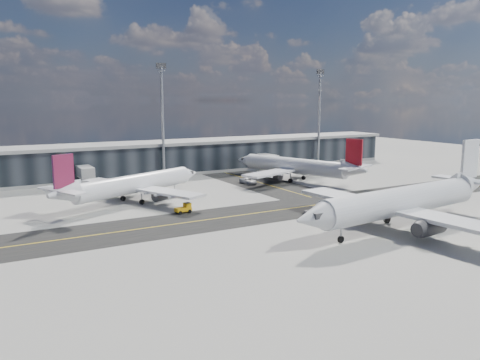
{
  "coord_description": "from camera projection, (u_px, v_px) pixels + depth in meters",
  "views": [
    {
      "loc": [
        -41.01,
        -65.02,
        19.74
      ],
      "look_at": [
        1.29,
        10.37,
        5.0
      ],
      "focal_mm": 35.0,
      "sensor_mm": 36.0,
      "label": 1
    }
  ],
  "objects": [
    {
      "name": "ground",
      "position": [
        263.0,
        219.0,
        79.0
      ],
      "size": [
        300.0,
        300.0,
        0.0
      ],
      "primitive_type": "plane",
      "color": "gray",
      "rests_on": "ground"
    },
    {
      "name": "taxiway_lanes",
      "position": [
        251.0,
        204.0,
        90.11
      ],
      "size": [
        180.0,
        63.0,
        0.03
      ],
      "color": "black",
      "rests_on": "ground"
    },
    {
      "name": "terminal_concourse",
      "position": [
        155.0,
        159.0,
        125.56
      ],
      "size": [
        152.0,
        19.8,
        8.8
      ],
      "color": "black",
      "rests_on": "ground"
    },
    {
      "name": "floodlight_masts",
      "position": [
        163.0,
        117.0,
        117.64
      ],
      "size": [
        102.5,
        0.7,
        28.9
      ],
      "color": "gray",
      "rests_on": "ground"
    },
    {
      "name": "airliner_af",
      "position": [
        133.0,
        184.0,
        91.1
      ],
      "size": [
        34.9,
        30.11,
        10.85
      ],
      "rotation": [
        0.0,
        0.0,
        -1.14
      ],
      "color": "white",
      "rests_on": "ground"
    },
    {
      "name": "airliner_redtail",
      "position": [
        296.0,
        166.0,
        115.41
      ],
      "size": [
        32.07,
        37.14,
        11.3
      ],
      "rotation": [
        0.0,
        0.0,
        0.33
      ],
      "color": "white",
      "rests_on": "ground"
    },
    {
      "name": "airliner_near",
      "position": [
        404.0,
        201.0,
        72.68
      ],
      "size": [
        43.98,
        37.54,
        13.02
      ],
      "rotation": [
        0.0,
        0.0,
        1.66
      ],
      "color": "silver",
      "rests_on": "ground"
    },
    {
      "name": "baggage_tug",
      "position": [
        184.0,
        208.0,
        82.85
      ],
      "size": [
        3.01,
        1.8,
        1.79
      ],
      "rotation": [
        0.0,
        0.0,
        -1.44
      ],
      "color": "#F3AE0C",
      "rests_on": "ground"
    },
    {
      "name": "service_van",
      "position": [
        248.0,
        181.0,
        112.09
      ],
      "size": [
        2.64,
        5.29,
        1.44
      ],
      "primitive_type": "imported",
      "rotation": [
        0.0,
        0.0,
        0.05
      ],
      "color": "white",
      "rests_on": "ground"
    }
  ]
}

